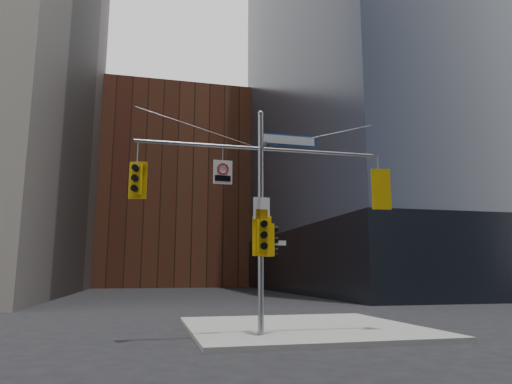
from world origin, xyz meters
name	(u,v)px	position (x,y,z in m)	size (l,w,h in m)	color
ground	(279,351)	(0.00, 0.00, 0.00)	(160.00, 160.00, 0.00)	black
sidewalk_corner	(302,328)	(2.00, 4.00, 0.07)	(8.00, 8.00, 0.15)	gray
podium_ne	(444,263)	(28.00, 32.00, 3.00)	(36.40, 36.40, 6.00)	black
brick_midrise	(173,193)	(0.00, 58.00, 14.00)	(26.00, 20.00, 28.00)	brown
signal_assembly	(261,196)	(0.00, 1.99, 4.42)	(8.00, 0.80, 7.30)	gray
traffic_light_west_arm	(137,179)	(-3.87, 2.01, 4.80)	(0.54, 0.51, 1.16)	gold
traffic_light_east_arm	(379,190)	(4.18, 1.99, 4.80)	(0.67, 0.57, 1.39)	gold
traffic_light_pole_side	(271,240)	(0.32, 2.00, 3.03)	(0.41, 0.35, 1.03)	gold
traffic_light_pole_front	(263,235)	(0.00, 1.73, 3.15)	(0.60, 0.49, 1.26)	gold
street_sign_blade	(289,140)	(0.98, 2.00, 6.35)	(1.89, 0.10, 0.37)	#1147A0
regulatory_sign_arm	(223,171)	(-1.24, 1.97, 5.17)	(0.61, 0.10, 0.77)	silver
regulatory_sign_pole	(262,209)	(0.00, 1.88, 4.00)	(0.54, 0.06, 0.70)	silver
street_blade_ew	(274,243)	(0.45, 2.00, 2.94)	(0.77, 0.05, 0.15)	silver
street_blade_ns	(257,244)	(0.00, 2.45, 2.93)	(0.07, 0.82, 0.16)	#145926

